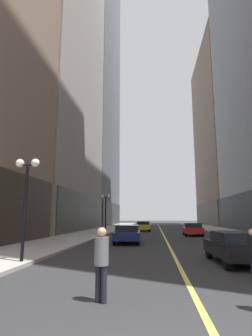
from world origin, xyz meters
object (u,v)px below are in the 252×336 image
Objects in this scene: car_yellow at (143,226)px; street_lamp_left_far at (106,205)px; car_red at (192,229)px; car_black at (234,246)px; car_navy at (127,233)px; street_lamp_left_near at (26,186)px; pedestrian_in_grey_suit at (101,258)px.

car_yellow is 0.96× the size of street_lamp_left_far.
car_yellow is (-5.42, 8.73, 0.00)m from car_red.
car_black and car_red have the same top height.
car_navy is at bearing -124.64° from car_red.
street_lamp_left_near is (-8.78, -1.16, 2.54)m from car_black.
car_red is 10.27m from car_yellow.
street_lamp_left_far reaches higher than car_navy.
car_yellow is 2.51× the size of pedestrian_in_grey_suit.
car_black is 0.95× the size of street_lamp_left_near.
car_red is at bearing -7.16° from street_lamp_left_far.
pedestrian_in_grey_suit is (0.23, -31.72, 0.27)m from car_yellow.
car_yellow is at bearing 90.41° from pedestrian_in_grey_suit.
car_red is at bearing 55.36° from car_navy.
street_lamp_left_near and street_lamp_left_far have the same top height.
pedestrian_in_grey_suit is (-5.19, -22.99, 0.27)m from car_red.
pedestrian_in_grey_suit reaches higher than car_black.
street_lamp_left_far reaches higher than pedestrian_in_grey_suit.
street_lamp_left_far is (-4.18, 24.16, 2.27)m from pedestrian_in_grey_suit.
car_navy and car_yellow have the same top height.
car_black is 0.95× the size of street_lamp_left_far.
car_black is 9.22m from street_lamp_left_near.
pedestrian_in_grey_suit is at bearing -128.94° from car_black.
car_black is 0.91× the size of car_navy.
car_navy is 1.04× the size of street_lamp_left_far.
pedestrian_in_grey_suit is at bearing -89.59° from car_yellow.
car_red is at bearing -58.16° from car_yellow.
car_yellow is 0.96× the size of street_lamp_left_near.
street_lamp_left_far is (0.00, 19.62, 0.00)m from street_lamp_left_near.
car_red is 0.97× the size of street_lamp_left_near.
pedestrian_in_grey_suit is 0.38× the size of street_lamp_left_near.
car_red is (5.97, 8.63, -0.00)m from car_navy.
car_yellow is 31.72m from pedestrian_in_grey_suit.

